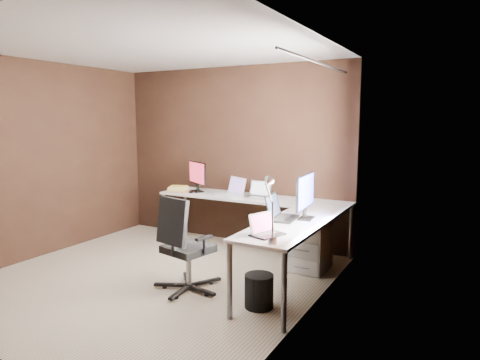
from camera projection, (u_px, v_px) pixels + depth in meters
The scene contains 15 objects.
room at pixel (178, 166), 4.49m from camera, with size 3.60×3.60×2.50m.
desk at pixel (261, 210), 5.18m from camera, with size 2.65×2.25×0.73m.
drawer_pedestal at pixel (310, 244), 5.05m from camera, with size 0.42×0.50×0.60m, color white.
monitor_left at pixel (197, 175), 6.12m from camera, with size 0.44×0.27×0.43m.
monitor_right at pixel (305, 194), 4.44m from camera, with size 0.16×0.58×0.47m.
laptop_white at pixel (233, 192), 5.83m from camera, with size 0.45×0.40×0.25m.
laptop_silver at pixel (259, 194), 5.70m from camera, with size 0.33×0.24×0.22m.
laptop_black_big at pixel (279, 214), 4.48m from camera, with size 0.33×0.42×0.26m.
laptop_black_small at pixel (265, 230), 3.85m from camera, with size 0.29×0.34×0.20m.
book_stack at pixel (178, 189), 6.11m from camera, with size 0.31×0.28×0.09m.
mouse_left at pixel (191, 192), 6.01m from camera, with size 0.08×0.05×0.03m, color black.
mouse_corner at pixel (270, 200), 5.40m from camera, with size 0.09×0.06×0.04m, color black.
desk_lamp at pixel (269, 201), 3.63m from camera, with size 0.19×0.21×0.56m.
office_chair at pixel (186, 263), 4.42m from camera, with size 0.56×0.57×1.00m.
wastebasket at pixel (259, 291), 4.03m from camera, with size 0.28×0.28×0.32m, color black.
Camera 1 is at (3.06, -3.53, 1.77)m, focal length 32.00 mm.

